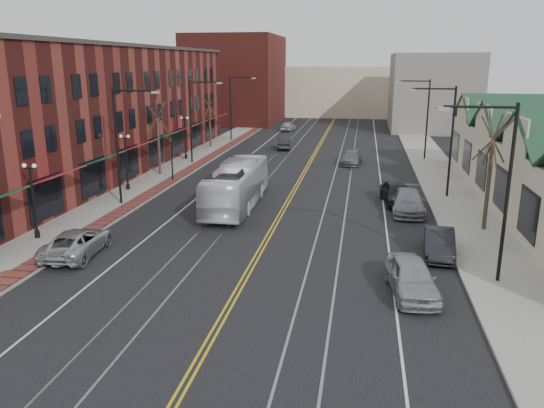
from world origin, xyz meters
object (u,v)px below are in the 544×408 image
at_px(parked_car_b, 439,243).
at_px(parked_car_d, 397,193).
at_px(parked_car_a, 412,278).
at_px(parked_suv, 77,242).
at_px(transit_bus, 237,185).
at_px(parked_car_c, 408,202).

xyz_separation_m(parked_car_b, parked_car_d, (-1.59, 10.38, 0.11)).
bearing_deg(parked_car_b, parked_car_a, -104.56).
xyz_separation_m(parked_suv, parked_car_a, (16.80, -2.04, 0.08)).
bearing_deg(parked_car_d, parked_car_a, -98.13).
bearing_deg(transit_bus, parked_car_d, -167.41).
height_order(parked_suv, parked_car_d, parked_car_d).
bearing_deg(parked_car_b, transit_bus, 153.51).
relative_size(parked_suv, parked_car_c, 0.96).
bearing_deg(parked_suv, parked_car_b, -175.45).
distance_m(transit_bus, parked_car_a, 16.76).
relative_size(transit_bus, parked_car_a, 2.41).
bearing_deg(parked_car_a, parked_car_d, 81.76).
bearing_deg(parked_car_b, parked_car_d, 103.66).
xyz_separation_m(transit_bus, parked_suv, (-5.99, -10.75, -0.84)).
height_order(parked_car_a, parked_car_c, parked_car_a).
relative_size(parked_car_c, parked_car_d, 1.10).
bearing_deg(parked_car_a, transit_bus, 122.73).
distance_m(parked_car_c, parked_car_d, 2.25).
distance_m(parked_suv, parked_car_c, 20.89).
bearing_deg(parked_suv, parked_car_a, 168.34).
bearing_deg(parked_car_a, parked_car_c, 79.07).
distance_m(transit_bus, parked_car_b, 14.80).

